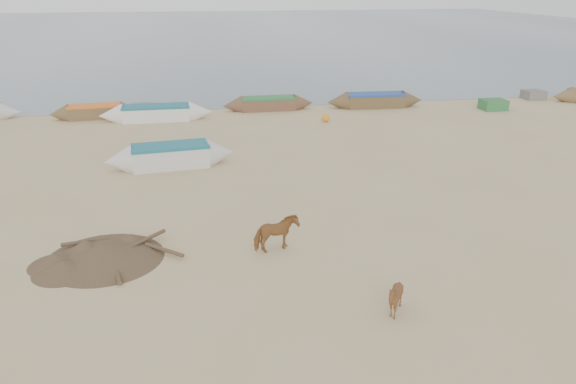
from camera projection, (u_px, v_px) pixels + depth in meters
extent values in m
plane|color=tan|center=(314.00, 276.00, 15.50)|extent=(140.00, 140.00, 0.00)
plane|color=slate|center=(202.00, 30.00, 90.95)|extent=(160.00, 160.00, 0.00)
imported|color=#936030|center=(276.00, 234.00, 16.76)|extent=(1.46, 0.95, 1.13)
imported|color=brown|center=(395.00, 298.00, 13.53)|extent=(1.03, 0.96, 0.95)
cone|color=brown|center=(104.00, 252.00, 16.40)|extent=(4.57, 4.57, 0.44)
sphere|color=orange|center=(326.00, 118.00, 32.25)|extent=(0.44, 0.44, 0.44)
cube|color=slate|center=(142.00, 108.00, 34.41)|extent=(1.20, 1.10, 0.56)
cube|color=#316D3C|center=(493.00, 105.00, 35.28)|extent=(1.50, 1.20, 0.64)
cube|color=slate|center=(533.00, 95.00, 38.40)|extent=(1.30, 1.20, 0.60)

